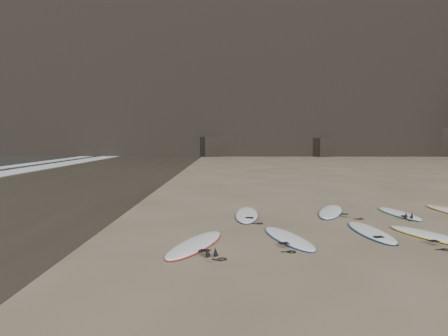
% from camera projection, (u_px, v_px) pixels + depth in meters
% --- Properties ---
extents(ground, '(240.00, 240.00, 0.00)m').
position_uv_depth(ground, '(379.00, 234.00, 10.77)').
color(ground, '#897559').
rests_on(ground, ground).
extents(wet_sand, '(12.00, 200.00, 0.01)m').
position_uv_depth(wet_sand, '(34.00, 187.00, 20.86)').
color(wet_sand, '#383026').
rests_on(wet_sand, ground).
extents(surfboard_0, '(1.49, 2.80, 0.10)m').
position_uv_depth(surfboard_0, '(195.00, 244.00, 9.62)').
color(surfboard_0, white).
rests_on(surfboard_0, ground).
extents(surfboard_1, '(1.27, 2.62, 0.09)m').
position_uv_depth(surfboard_1, '(288.00, 238.00, 10.22)').
color(surfboard_1, white).
rests_on(surfboard_1, ground).
extents(surfboard_2, '(0.82, 2.64, 0.09)m').
position_uv_depth(surfboard_2, '(371.00, 232.00, 10.86)').
color(surfboard_2, white).
rests_on(surfboard_2, ground).
extents(surfboard_3, '(1.63, 2.67, 0.10)m').
position_uv_depth(surfboard_3, '(433.00, 236.00, 10.40)').
color(surfboard_3, white).
rests_on(surfboard_3, ground).
extents(surfboard_5, '(0.82, 2.82, 0.10)m').
position_uv_depth(surfboard_5, '(247.00, 214.00, 13.31)').
color(surfboard_5, white).
rests_on(surfboard_5, ground).
extents(surfboard_6, '(1.50, 2.82, 0.10)m').
position_uv_depth(surfboard_6, '(331.00, 211.00, 13.85)').
color(surfboard_6, white).
rests_on(surfboard_6, ground).
extents(surfboard_7, '(0.87, 2.43, 0.09)m').
position_uv_depth(surfboard_7, '(399.00, 213.00, 13.53)').
color(surfboard_7, white).
rests_on(surfboard_7, ground).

